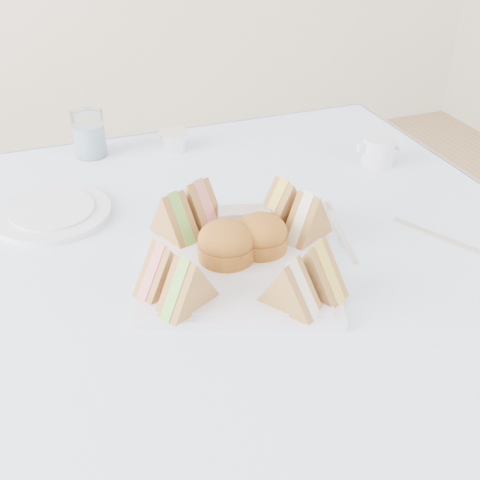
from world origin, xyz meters
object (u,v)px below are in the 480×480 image
object	(u,v)px
water_glass	(89,134)
creamer_jug	(378,151)
serving_plate	(240,264)
table	(240,408)

from	to	relation	value
water_glass	creamer_jug	distance (m)	0.59
creamer_jug	serving_plate	bearing A→B (deg)	-141.91
water_glass	creamer_jug	bearing A→B (deg)	-24.40
serving_plate	water_glass	distance (m)	0.51
table	water_glass	size ratio (longest dim) A/B	9.49
table	water_glass	distance (m)	0.63
table	creamer_jug	world-z (taller)	creamer_jug
serving_plate	creamer_jug	xyz separation A→B (m)	(0.39, 0.24, 0.02)
serving_plate	table	bearing A→B (deg)	91.10
table	water_glass	world-z (taller)	water_glass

